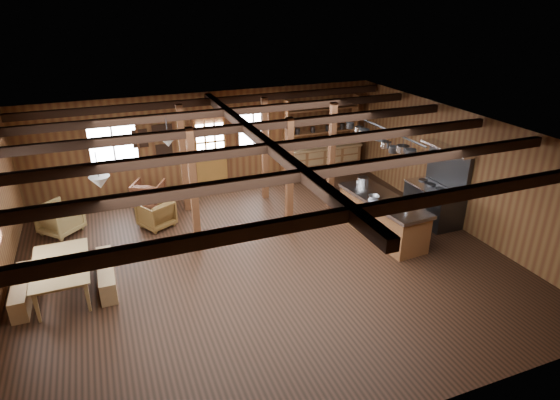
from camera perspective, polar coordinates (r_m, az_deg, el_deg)
name	(u,v)px	position (r m, az deg, el deg)	size (l,w,h in m)	color
room	(263,201)	(9.50, -2.12, -0.13)	(10.04, 9.04, 2.84)	black
ceiling_joists	(259,138)	(9.22, -2.61, 7.58)	(9.80, 8.82, 0.18)	black
timber_posts	(254,166)	(11.49, -3.16, 4.20)	(3.95, 2.35, 2.80)	#4F2B16
back_door	(211,159)	(13.69, -8.37, 4.96)	(1.02, 0.08, 2.15)	brown
window_back_left	(113,145)	(13.18, -19.67, 6.35)	(1.32, 0.06, 1.32)	white
window_back_right	(253,130)	(13.81, -3.27, 8.49)	(1.02, 0.06, 1.32)	white
notice_boards	(156,139)	(13.23, -14.93, 7.19)	(1.08, 0.03, 0.90)	beige
back_counter	(321,157)	(14.65, 4.99, 5.25)	(2.55, 0.60, 2.45)	brown
pendant_lamps	(138,160)	(9.70, -16.92, 4.73)	(1.86, 2.36, 0.66)	#303133
pot_rack	(384,140)	(10.68, 12.59, 7.12)	(0.36, 3.00, 0.44)	#303133
kitchen_island	(382,216)	(11.21, 12.35, -1.96)	(1.06, 2.56, 1.20)	brown
step_stool	(381,234)	(11.06, 12.23, -4.09)	(0.40, 0.28, 0.35)	#9B7346
commercial_range	(435,197)	(12.24, 18.43, 0.31)	(0.79, 1.54, 1.90)	#303133
dining_table	(65,277)	(9.90, -24.72, -8.58)	(1.80, 1.00, 0.63)	olive
bench_wall	(22,291)	(10.06, -28.89, -9.65)	(0.29, 1.52, 0.42)	#9B7346
bench_aisle	(107,274)	(9.90, -20.39, -8.47)	(0.30, 1.58, 0.43)	#9B7346
armchair_a	(156,214)	(11.79, -14.87, -1.68)	(0.71, 0.74, 0.67)	brown
armchair_b	(149,194)	(13.00, -15.70, 0.74)	(0.74, 0.76, 0.70)	#5B2E1B
armchair_c	(60,218)	(12.26, -25.21, -2.04)	(0.80, 0.82, 0.75)	olive
counter_pot	(363,180)	(11.74, 10.05, 2.37)	(0.30, 0.30, 0.18)	silver
bowl	(374,197)	(10.98, 11.38, 0.39)	(0.25, 0.25, 0.06)	silver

